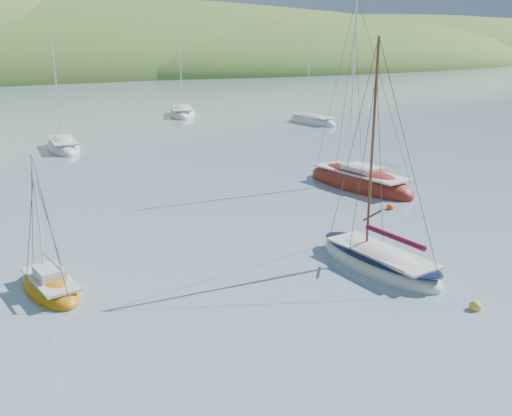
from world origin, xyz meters
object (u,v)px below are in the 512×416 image
distant_sloop_a (63,147)px  distant_sloop_b (182,114)px  sailboat_yellow (50,287)px  daysailer_white (379,262)px  distant_sloop_d (312,122)px  sloop_red (360,183)px

distant_sloop_a → distant_sloop_b: size_ratio=0.86×
sailboat_yellow → distant_sloop_b: bearing=54.4°
daysailer_white → distant_sloop_d: 43.46m
daysailer_white → distant_sloop_a: bearing=97.2°
distant_sloop_a → daysailer_white: bearing=-74.8°
daysailer_white → sailboat_yellow: daysailer_white is taller
sloop_red → distant_sloop_a: sloop_red is taller
daysailer_white → distant_sloop_d: distant_sloop_d is taller
distant_sloop_a → distant_sloop_b: bearing=46.4°
sailboat_yellow → distant_sloop_d: distant_sloop_d is taller
sailboat_yellow → distant_sloop_b: (24.56, 46.89, 0.05)m
sailboat_yellow → distant_sloop_d: bearing=35.1°
distant_sloop_b → distant_sloop_d: 17.58m
daysailer_white → sloop_red: sloop_red is taller
daysailer_white → sailboat_yellow: bearing=157.6°
distant_sloop_b → distant_sloop_d: size_ratio=1.18×
sloop_red → daysailer_white: bearing=-132.2°
sloop_red → sailboat_yellow: (-21.35, -7.00, -0.08)m
daysailer_white → distant_sloop_b: 52.60m
daysailer_white → sloop_red: 14.07m
daysailer_white → distant_sloop_d: size_ratio=0.98×
daysailer_white → distant_sloop_b: size_ratio=0.83×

